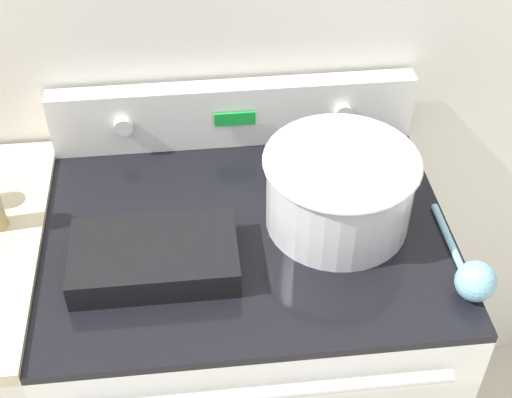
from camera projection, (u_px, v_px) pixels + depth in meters
kitchen_wall at (229, 8)px, 1.48m from camera, size 8.00×0.05×2.50m
stove_range at (249, 367)px, 1.74m from camera, size 0.81×0.66×0.95m
control_panel at (234, 113)px, 1.59m from camera, size 0.81×0.07×0.15m
mixing_bowl at (340, 187)px, 1.38m from camera, size 0.30×0.30×0.16m
casserole_dish at (154, 255)px, 1.32m from camera, size 0.31×0.18×0.06m
ladle at (473, 278)px, 1.28m from camera, size 0.07×0.27×0.07m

